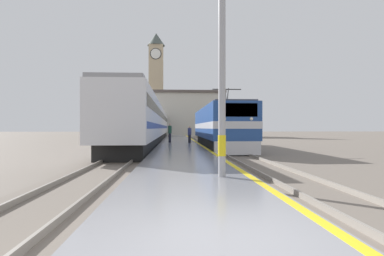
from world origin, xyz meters
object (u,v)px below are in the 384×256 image
Objects in this scene: passenger_train at (153,124)px; person_on_platform at (170,132)px; locomotive_train at (219,127)px; clock_tower at (156,81)px; catenary_mast at (226,22)px; second_waiting_passenger at (190,134)px.

passenger_train reaches higher than person_on_platform.
clock_tower reaches higher than locomotive_train.
catenary_mast reaches higher than passenger_train.
catenary_mast is 20.76m from person_on_platform.
person_on_platform is at bearing 133.15° from locomotive_train.
clock_tower is at bearing 98.01° from second_waiting_passenger.
locomotive_train reaches higher than passenger_train.
locomotive_train is 0.29× the size of passenger_train.
second_waiting_passenger is at bearing -67.91° from passenger_train.
passenger_train is 27.15× the size of person_on_platform.
second_waiting_passenger is (4.20, -10.35, -1.13)m from passenger_train.
clock_tower is at bearing 95.35° from catenary_mast.
locomotive_train is 9.35× the size of second_waiting_passenger.
clock_tower is at bearing 100.27° from locomotive_train.
passenger_train is 29.97m from clock_tower.
passenger_train is 11.22m from second_waiting_passenger.
person_on_platform is (-1.90, 20.38, -3.47)m from catenary_mast.
second_waiting_passenger is at bearing -17.87° from person_on_platform.
catenary_mast is 5.51× the size of second_waiting_passenger.
person_on_platform reaches higher than second_waiting_passenger.
locomotive_train is 1.70× the size of catenary_mast.
clock_tower is (-5.47, 58.41, 7.32)m from catenary_mast.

